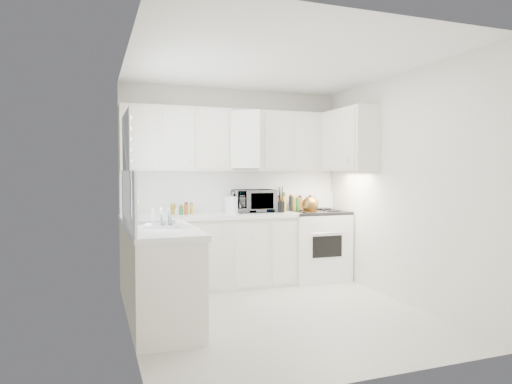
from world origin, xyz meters
name	(u,v)px	position (x,y,z in m)	size (l,w,h in m)	color
floor	(279,314)	(0.00, 0.00, 0.00)	(3.20, 3.20, 0.00)	beige
ceiling	(279,63)	(0.00, 0.00, 2.60)	(3.20, 3.20, 0.00)	white
wall_back	(234,186)	(0.00, 1.60, 1.30)	(3.00, 3.00, 0.00)	silver
wall_front	(368,199)	(0.00, -1.60, 1.30)	(3.00, 3.00, 0.00)	silver
wall_left	(129,192)	(-1.50, 0.00, 1.30)	(3.20, 3.20, 0.00)	silver
wall_right	(400,188)	(1.50, 0.00, 1.30)	(3.20, 3.20, 0.00)	silver
window_blinds	(128,166)	(-1.48, 0.35, 1.55)	(0.06, 0.96, 1.06)	white
lower_cabinets_back	(211,253)	(-0.39, 1.30, 0.45)	(2.22, 0.60, 0.90)	silver
lower_cabinets_left	(159,276)	(-1.20, 0.20, 0.45)	(0.60, 1.60, 0.90)	silver
countertop_back	(211,216)	(-0.39, 1.29, 0.93)	(2.24, 0.64, 0.05)	white
countertop_left	(160,229)	(-1.19, 0.20, 0.93)	(0.64, 1.62, 0.05)	white
backsplash_back	(234,191)	(0.00, 1.59, 1.23)	(2.98, 0.02, 0.55)	white
backsplash_left	(128,199)	(-1.49, 0.20, 1.23)	(0.02, 1.60, 0.55)	white
upper_cabinets_back	(237,171)	(0.00, 1.44, 1.50)	(3.00, 0.33, 0.80)	silver
upper_cabinets_right	(349,171)	(1.33, 0.82, 1.50)	(0.33, 0.90, 0.80)	silver
sink	(155,211)	(-1.19, 0.55, 1.07)	(0.42, 0.38, 0.30)	gray
stove	(316,236)	(1.09, 1.26, 0.61)	(0.79, 0.65, 1.21)	white
tea_kettle	(310,203)	(0.91, 1.10, 1.07)	(0.28, 0.23, 0.25)	olive
frying_pan	(323,208)	(1.27, 1.42, 0.96)	(0.25, 0.43, 0.04)	black
microwave	(254,198)	(0.22, 1.37, 1.13)	(0.54, 0.30, 0.37)	gray
rice_cooker	(234,203)	(-0.06, 1.37, 1.08)	(0.25, 0.25, 0.25)	white
paper_towel	(237,202)	(0.00, 1.45, 1.08)	(0.12, 0.12, 0.27)	white
utensil_crock	(281,199)	(0.53, 1.21, 1.12)	(0.12, 0.12, 0.35)	black
dish_rack	(164,217)	(-1.17, 0.12, 1.05)	(0.37, 0.28, 0.20)	white
spice_left_0	(174,209)	(-0.85, 1.42, 1.02)	(0.06, 0.06, 0.13)	olive
spice_left_1	(181,210)	(-0.78, 1.33, 1.02)	(0.06, 0.06, 0.13)	#23692B
spice_left_2	(185,209)	(-0.70, 1.42, 1.02)	(0.06, 0.06, 0.13)	#AC4B17
spice_left_3	(193,209)	(-0.62, 1.33, 1.02)	(0.06, 0.06, 0.13)	gold
sauce_right_0	(277,204)	(0.58, 1.46, 1.05)	(0.06, 0.06, 0.19)	#AC4B17
sauce_right_1	(282,204)	(0.64, 1.40, 1.05)	(0.06, 0.06, 0.19)	gold
sauce_right_2	(284,204)	(0.69, 1.46, 1.05)	(0.06, 0.06, 0.19)	brown
sauce_right_3	(289,204)	(0.74, 1.40, 1.05)	(0.06, 0.06, 0.19)	black
sauce_right_4	(291,203)	(0.80, 1.46, 1.05)	(0.06, 0.06, 0.19)	olive
sauce_right_5	(297,204)	(0.85, 1.40, 1.05)	(0.06, 0.06, 0.19)	#23692B
sauce_right_6	(298,203)	(0.91, 1.46, 1.05)	(0.06, 0.06, 0.19)	#AC4B17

